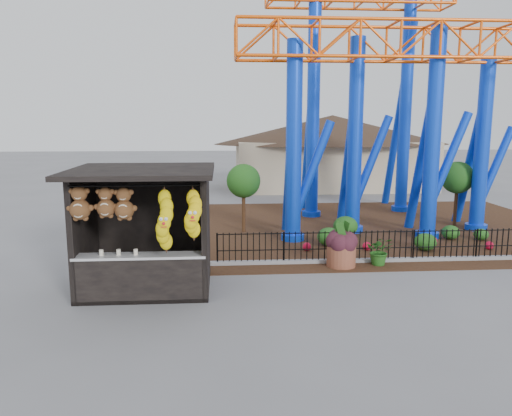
{
  "coord_description": "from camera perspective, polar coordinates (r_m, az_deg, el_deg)",
  "views": [
    {
      "loc": [
        -1.07,
        -11.45,
        4.29
      ],
      "look_at": [
        -0.15,
        1.5,
        2.0
      ],
      "focal_mm": 35.0,
      "sensor_mm": 36.0,
      "label": 1
    }
  ],
  "objects": [
    {
      "name": "pavilion",
      "position": [
        32.26,
        8.67,
        7.72
      ],
      "size": [
        15.0,
        15.0,
        4.8
      ],
      "color": "#BFAD8C",
      "rests_on": "ground"
    },
    {
      "name": "terracotta_planter",
      "position": [
        15.06,
        9.71,
        -5.42
      ],
      "size": [
        1.01,
        1.01,
        0.64
      ],
      "primitive_type": "cylinder",
      "rotation": [
        0.0,
        0.0,
        -0.19
      ],
      "color": "brown",
      "rests_on": "ground"
    },
    {
      "name": "roller_coaster",
      "position": [
        20.74,
        13.84,
        15.69
      ],
      "size": [
        11.0,
        6.37,
        10.82
      ],
      "color": "blue",
      "rests_on": "ground"
    },
    {
      "name": "picket_fence",
      "position": [
        16.09,
        17.89,
        -4.12
      ],
      "size": [
        12.2,
        0.06,
        1.0
      ],
      "primitive_type": null,
      "color": "black",
      "rests_on": "ground"
    },
    {
      "name": "curb",
      "position": [
        15.89,
        14.78,
        -5.78
      ],
      "size": [
        18.0,
        0.18,
        0.12
      ],
      "primitive_type": "cube",
      "color": "gray",
      "rests_on": "ground"
    },
    {
      "name": "mulch_bed",
      "position": [
        20.55,
        10.32,
        -2.18
      ],
      "size": [
        18.0,
        12.0,
        0.02
      ],
      "primitive_type": "cube",
      "color": "#331E11",
      "rests_on": "ground"
    },
    {
      "name": "potted_plant",
      "position": [
        15.4,
        13.97,
        -4.77
      ],
      "size": [
        0.95,
        0.88,
        0.88
      ],
      "primitive_type": "imported",
      "rotation": [
        0.0,
        0.0,
        -0.28
      ],
      "color": "#1E5E1B",
      "rests_on": "ground"
    },
    {
      "name": "ground",
      "position": [
        12.27,
        1.21,
        -10.46
      ],
      "size": [
        120.0,
        120.0,
        0.0
      ],
      "primitive_type": "plane",
      "color": "slate",
      "rests_on": "ground"
    },
    {
      "name": "prize_booth",
      "position": [
        12.8,
        -12.68,
        -2.66
      ],
      "size": [
        3.5,
        3.4,
        3.12
      ],
      "color": "black",
      "rests_on": "ground"
    },
    {
      "name": "planter_foliage",
      "position": [
        14.91,
        9.78,
        -3.04
      ],
      "size": [
        0.7,
        0.7,
        0.64
      ],
      "primitive_type": "ellipsoid",
      "color": "#37161F",
      "rests_on": "terracotta_planter"
    },
    {
      "name": "landscaping",
      "position": [
        18.28,
        13.88,
        -2.82
      ],
      "size": [
        6.94,
        3.13,
        0.73
      ],
      "color": "#1F5017",
      "rests_on": "mulch_bed"
    }
  ]
}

